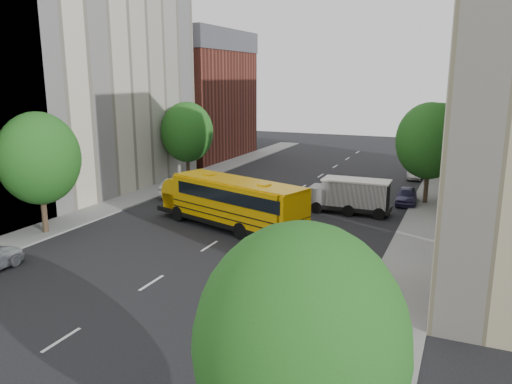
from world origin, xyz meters
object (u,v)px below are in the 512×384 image
Objects in this scene: street_tree_3 at (301,344)px; safari_truck at (350,195)px; parked_car_3 at (343,302)px; parked_car_1 at (179,186)px; street_tree_2 at (187,132)px; parked_car_5 at (414,172)px; street_tree_5 at (439,131)px; street_tree_4 at (430,141)px; school_bus at (229,200)px; street_tree_1 at (39,158)px; parked_car_4 at (406,196)px.

safari_truck is at bearing 100.48° from street_tree_3.
street_tree_3 is 10.76m from parked_car_3.
street_tree_2 is at bearing -72.63° from parked_car_1.
parked_car_1 is at bearing 179.37° from safari_truck.
street_tree_2 is at bearing -157.47° from parked_car_5.
street_tree_2 is 25.06m from street_tree_5.
parked_car_1 is at bearing -143.61° from parked_car_5.
safari_truck is (-4.95, -5.22, -3.69)m from street_tree_4.
school_bus is at bearing -117.91° from parked_car_5.
safari_truck is 14.86m from parked_car_1.
safari_truck is 1.60× the size of parked_car_5.
street_tree_4 is (22.00, 18.00, 0.12)m from street_tree_1.
street_tree_2 is 0.61× the size of school_bus.
street_tree_5 is at bearing 90.00° from street_tree_3.
street_tree_2 is 16.24m from school_bus.
parked_car_3 reaches higher than parked_car_5.
parked_car_1 is 18.98m from parked_car_4.
parked_car_4 is at bearing 95.40° from parked_car_3.
school_bus reaches higher than parked_car_3.
street_tree_5 is at bearing 93.04° from parked_car_3.
street_tree_5 reaches higher than parked_car_1.
safari_truck is 1.57× the size of parked_car_4.
school_bus is at bearing -133.69° from street_tree_4.
street_tree_5 is 1.95× the size of parked_car_5.
street_tree_3 is 1.81× the size of parked_car_4.
street_tree_4 reaches higher than street_tree_2.
parked_car_3 is (20.60, -3.98, -4.16)m from street_tree_1.
street_tree_3 reaches higher than parked_car_4.
street_tree_2 is at bearing 180.00° from street_tree_4.
street_tree_2 is 1.25× the size of safari_truck.
street_tree_4 is 1.49× the size of parked_car_3.
street_tree_1 is 26.08m from street_tree_3.
street_tree_2 is at bearing 90.00° from street_tree_1.
parked_car_3 is at bearing 132.33° from parked_car_1.
street_tree_4 is at bearing 39.29° from street_tree_1.
safari_truck is at bearing -105.63° from parked_car_5.
street_tree_1 is 1.05× the size of street_tree_5.
street_tree_2 is 6.99m from parked_car_1.
parked_car_5 is (20.06, 10.30, -4.19)m from street_tree_2.
safari_truck is at bearing 36.85° from street_tree_1.
street_tree_1 is 0.98× the size of street_tree_4.
street_tree_3 reaches higher than school_bus.
school_bus is at bearing 141.35° from parked_car_3.
street_tree_2 is at bearing 124.51° from street_tree_3.
parked_car_3 reaches higher than parked_car_1.
school_bus is 14.21m from parked_car_3.
school_bus is 24.44m from parked_car_5.
street_tree_2 is 30.39m from parked_car_3.
parked_car_1 is (-19.80, -17.24, -3.94)m from street_tree_5.
parked_car_3 is at bearing 97.95° from street_tree_3.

